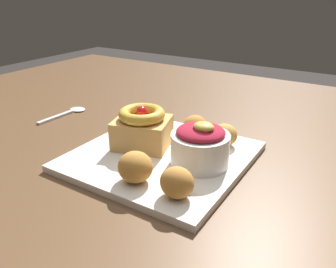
% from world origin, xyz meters
% --- Properties ---
extents(dining_table, '(1.43, 1.08, 0.73)m').
position_xyz_m(dining_table, '(0.00, 0.00, 0.65)').
color(dining_table, brown).
rests_on(dining_table, ground_plane).
extents(front_plate, '(0.27, 0.27, 0.01)m').
position_xyz_m(front_plate, '(0.07, -0.11, 0.74)').
color(front_plate, white).
rests_on(front_plate, dining_table).
extents(cake_slice, '(0.11, 0.10, 0.07)m').
position_xyz_m(cake_slice, '(0.03, -0.10, 0.78)').
color(cake_slice, tan).
rests_on(cake_slice, front_plate).
extents(berry_ramekin, '(0.09, 0.09, 0.07)m').
position_xyz_m(berry_ramekin, '(0.14, -0.11, 0.77)').
color(berry_ramekin, white).
rests_on(berry_ramekin, front_plate).
extents(fritter_front, '(0.05, 0.04, 0.04)m').
position_xyz_m(fritter_front, '(0.15, -0.02, 0.76)').
color(fritter_front, gold).
rests_on(fritter_front, front_plate).
extents(fritter_middle, '(0.05, 0.05, 0.05)m').
position_xyz_m(fritter_middle, '(0.09, -0.20, 0.76)').
color(fritter_middle, '#BC7F38').
rests_on(fritter_middle, front_plate).
extents(fritter_back, '(0.04, 0.04, 0.04)m').
position_xyz_m(fritter_back, '(0.08, -0.01, 0.76)').
color(fritter_back, '#BC7F38').
rests_on(fritter_back, front_plate).
extents(fritter_extra, '(0.05, 0.04, 0.04)m').
position_xyz_m(fritter_extra, '(0.16, -0.20, 0.76)').
color(fritter_extra, '#BC7F38').
rests_on(fritter_extra, front_plate).
extents(spoon, '(0.04, 0.13, 0.00)m').
position_xyz_m(spoon, '(-0.24, -0.03, 0.73)').
color(spoon, silver).
rests_on(spoon, dining_table).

